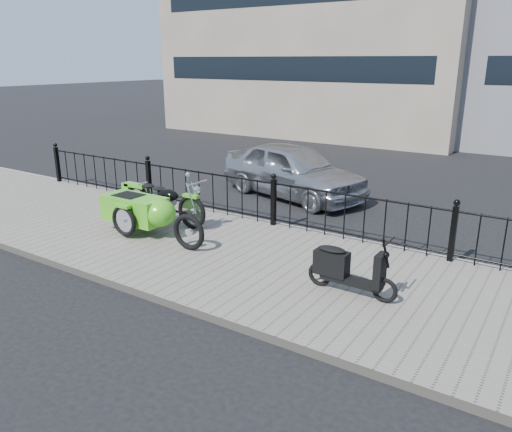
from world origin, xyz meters
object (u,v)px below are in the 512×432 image
Objects in this scene: scooter at (346,269)px; spare_tire at (189,232)px; motorcycle_sidecar at (147,208)px; sedan_car at (293,170)px.

spare_tire is at bearing 178.95° from scooter.
sedan_car is at bearing 78.14° from motorcycle_sidecar.
motorcycle_sidecar is 0.56× the size of sedan_car.
spare_tire is 4.59m from sedan_car.
scooter is 2.06× the size of spare_tire.
sedan_car is (-3.46, 4.62, 0.21)m from scooter.
sedan_car reaches higher than motorcycle_sidecar.
sedan_car is at bearing 95.69° from spare_tire.
sedan_car reaches higher than spare_tire.
spare_tire is (1.35, -0.33, -0.14)m from motorcycle_sidecar.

